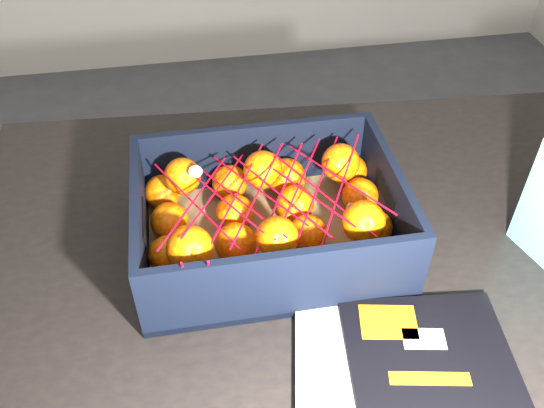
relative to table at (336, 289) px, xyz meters
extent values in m
plane|color=#38383B|center=(-0.13, 0.26, -0.65)|extent=(3.50, 3.50, 0.00)
cube|color=black|center=(0.00, 0.00, 0.08)|extent=(1.25, 0.88, 0.04)
cylinder|color=black|center=(-0.55, 0.35, -0.30)|extent=(0.06, 0.06, 0.71)
cylinder|color=black|center=(0.55, 0.35, -0.30)|extent=(0.06, 0.06, 0.71)
cube|color=beige|center=(0.00, -0.26, 0.10)|extent=(0.31, 0.34, 0.01)
cube|color=beige|center=(-0.02, -0.26, 0.11)|extent=(0.26, 0.32, 0.01)
cube|color=black|center=(0.05, -0.26, 0.11)|extent=(0.24, 0.30, 0.01)
cube|color=orange|center=(0.02, -0.16, 0.12)|extent=(0.08, 0.07, 0.00)
cube|color=white|center=(0.06, -0.19, 0.12)|extent=(0.06, 0.04, 0.00)
cube|color=orange|center=(0.05, -0.25, 0.12)|extent=(0.10, 0.04, 0.00)
cube|color=olive|center=(-0.11, 0.03, 0.10)|extent=(0.39, 0.29, 0.01)
cube|color=black|center=(-0.11, 0.17, 0.16)|extent=(0.39, 0.01, 0.13)
cube|color=black|center=(-0.11, -0.11, 0.16)|extent=(0.39, 0.01, 0.13)
cube|color=black|center=(-0.30, 0.03, 0.16)|extent=(0.01, 0.27, 0.13)
cube|color=black|center=(0.08, 0.03, 0.16)|extent=(0.01, 0.27, 0.13)
sphere|color=#EB5804|center=(-0.26, -0.07, 0.14)|extent=(0.06, 0.06, 0.06)
sphere|color=#EB5804|center=(-0.26, -0.01, 0.14)|extent=(0.06, 0.06, 0.06)
sphere|color=#EB5804|center=(-0.26, 0.06, 0.14)|extent=(0.06, 0.06, 0.06)
sphere|color=#EB5804|center=(-0.26, 0.13, 0.14)|extent=(0.06, 0.06, 0.06)
sphere|color=#EB5804|center=(-0.16, -0.07, 0.14)|extent=(0.06, 0.06, 0.06)
sphere|color=#EB5804|center=(-0.16, 0.00, 0.14)|extent=(0.06, 0.06, 0.06)
sphere|color=#EB5804|center=(-0.16, 0.06, 0.14)|extent=(0.06, 0.06, 0.06)
sphere|color=#EB5804|center=(-0.16, 0.14, 0.14)|extent=(0.06, 0.06, 0.06)
sphere|color=#EB5804|center=(-0.06, -0.08, 0.14)|extent=(0.06, 0.06, 0.06)
sphere|color=#EB5804|center=(-0.05, 0.00, 0.14)|extent=(0.06, 0.06, 0.06)
sphere|color=#EB5804|center=(-0.06, 0.06, 0.14)|extent=(0.06, 0.06, 0.06)
sphere|color=#EB5804|center=(-0.06, 0.13, 0.14)|extent=(0.06, 0.06, 0.06)
sphere|color=#EB5804|center=(0.04, -0.07, 0.14)|extent=(0.06, 0.06, 0.06)
sphere|color=#EB5804|center=(0.05, -0.01, 0.14)|extent=(0.06, 0.06, 0.06)
sphere|color=#EB5804|center=(0.05, 0.07, 0.14)|extent=(0.06, 0.06, 0.06)
sphere|color=#EB5804|center=(0.05, 0.13, 0.14)|extent=(0.06, 0.06, 0.06)
sphere|color=#EB5804|center=(-0.23, -0.05, 0.19)|extent=(0.06, 0.06, 0.06)
sphere|color=#EB5804|center=(-0.23, 0.11, 0.19)|extent=(0.06, 0.06, 0.06)
sphere|color=#EB5804|center=(-0.11, -0.05, 0.19)|extent=(0.06, 0.06, 0.06)
sphere|color=#EB5804|center=(-0.11, 0.10, 0.19)|extent=(0.06, 0.06, 0.06)
sphere|color=#EB5804|center=(0.02, -0.04, 0.19)|extent=(0.06, 0.06, 0.06)
sphere|color=#EB5804|center=(0.02, 0.10, 0.19)|extent=(0.06, 0.06, 0.06)
cylinder|color=red|center=(-0.21, 0.02, 0.20)|extent=(0.11, 0.20, 0.00)
cylinder|color=red|center=(-0.18, 0.03, 0.21)|extent=(0.11, 0.20, 0.02)
cylinder|color=red|center=(-0.15, 0.03, 0.20)|extent=(0.11, 0.20, 0.02)
cylinder|color=red|center=(-0.12, 0.04, 0.21)|extent=(0.11, 0.20, 0.03)
cylinder|color=red|center=(-0.09, 0.02, 0.20)|extent=(0.11, 0.20, 0.01)
cylinder|color=red|center=(-0.06, 0.02, 0.21)|extent=(0.11, 0.20, 0.02)
cylinder|color=red|center=(-0.03, 0.02, 0.20)|extent=(0.11, 0.20, 0.01)
cylinder|color=red|center=(0.00, 0.04, 0.21)|extent=(0.11, 0.20, 0.02)
cylinder|color=red|center=(-0.21, 0.02, 0.21)|extent=(0.11, 0.20, 0.02)
cylinder|color=red|center=(-0.18, 0.04, 0.21)|extent=(0.11, 0.20, 0.03)
cylinder|color=red|center=(-0.15, 0.03, 0.21)|extent=(0.11, 0.20, 0.02)
cylinder|color=red|center=(-0.12, 0.03, 0.21)|extent=(0.11, 0.20, 0.01)
cylinder|color=red|center=(-0.09, 0.02, 0.20)|extent=(0.11, 0.20, 0.03)
cylinder|color=red|center=(-0.06, 0.03, 0.21)|extent=(0.11, 0.20, 0.01)
cylinder|color=red|center=(-0.03, 0.04, 0.20)|extent=(0.11, 0.20, 0.02)
cylinder|color=red|center=(0.00, 0.02, 0.21)|extent=(0.11, 0.20, 0.03)
cylinder|color=red|center=(-0.24, -0.10, 0.19)|extent=(0.00, 0.03, 0.09)
cylinder|color=red|center=(-0.21, -0.10, 0.19)|extent=(0.01, 0.04, 0.08)
camera|label=1|loc=(-0.21, -0.59, 0.76)|focal=38.54mm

